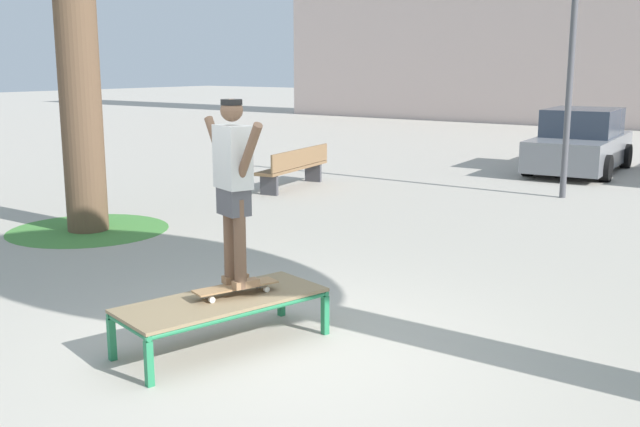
# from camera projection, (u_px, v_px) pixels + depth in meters

# --- Properties ---
(ground_plane) EXTENTS (120.00, 120.00, 0.00)m
(ground_plane) POSITION_uv_depth(u_px,v_px,m) (287.00, 347.00, 6.79)
(ground_plane) COLOR #B2AA9E
(skate_box) EXTENTS (1.20, 2.03, 0.46)m
(skate_box) POSITION_uv_depth(u_px,v_px,m) (223.00, 303.00, 6.73)
(skate_box) COLOR #237A4C
(skate_box) RESTS_ON ground
(skateboard) EXTENTS (0.46, 0.82, 0.09)m
(skateboard) POSITION_uv_depth(u_px,v_px,m) (236.00, 287.00, 6.79)
(skateboard) COLOR #9E754C
(skateboard) RESTS_ON skate_box
(skater) EXTENTS (0.97, 0.42, 1.69)m
(skater) POSITION_uv_depth(u_px,v_px,m) (233.00, 180.00, 6.60)
(skater) COLOR brown
(skater) RESTS_ON skateboard
(grass_patch_near_left) EXTENTS (2.46, 2.46, 0.01)m
(grass_patch_near_left) POSITION_uv_depth(u_px,v_px,m) (89.00, 230.00, 11.59)
(grass_patch_near_left) COLOR #47893D
(grass_patch_near_left) RESTS_ON ground
(car_grey) EXTENTS (2.19, 4.33, 1.50)m
(car_grey) POSITION_uv_depth(u_px,v_px,m) (580.00, 143.00, 17.74)
(car_grey) COLOR slate
(car_grey) RESTS_ON ground
(park_bench) EXTENTS (0.84, 2.44, 0.83)m
(park_bench) POSITION_uv_depth(u_px,v_px,m) (295.00, 167.00, 15.40)
(park_bench) COLOR brown
(park_bench) RESTS_ON ground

